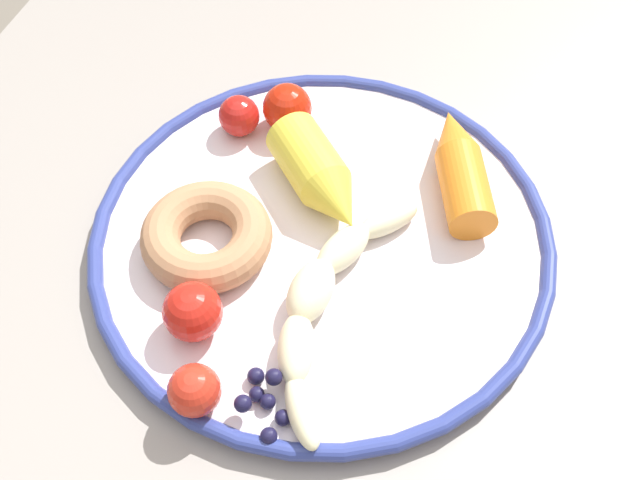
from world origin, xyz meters
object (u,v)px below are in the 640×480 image
Objects in this scene: carrot_orange at (460,166)px; tomato_extra at (239,116)px; plate at (320,242)px; tomato_far at (193,312)px; blueberry_pile at (268,397)px; tomato_near at (287,108)px; banana at (325,298)px; carrot_yellow at (320,178)px; tomato_mid at (194,390)px; donut at (207,236)px; dining_table at (307,313)px.

tomato_extra is at bearing 90.35° from carrot_orange.
tomato_far is at bearing 148.99° from plate.
blueberry_pile is 0.25m from tomato_near.
blueberry_pile is at bearing 170.88° from banana.
carrot_yellow is 2.02× the size of blueberry_pile.
tomato_far reaches higher than tomato_mid.
tomato_extra reaches higher than donut.
tomato_extra is (0.24, 0.06, -0.00)m from tomato_mid.
tomato_mid is at bearing 171.87° from dining_table.
tomato_far reaches higher than dining_table.
banana is at bearing -31.17° from tomato_mid.
blueberry_pile reaches higher than plate.
carrot_orange is 0.20m from donut.
tomato_mid is (-0.12, -0.04, 0.00)m from donut.
donut is (-0.12, 0.16, -0.00)m from carrot_orange.
donut is at bearing 120.36° from dining_table.
carrot_yellow is 0.08m from tomato_near.
tomato_extra is at bearing 40.05° from banana.
dining_table is 26.39× the size of tomato_near.
dining_table is 0.21m from tomato_mid.
donut is 0.13m from blueberry_pile.
carrot_orange is at bearing -19.06° from blueberry_pile.
carrot_yellow reaches higher than plate.
carrot_yellow is 3.01× the size of tomato_mid.
carrot_yellow is (0.04, -0.00, 0.14)m from dining_table.
plate is 0.06m from banana.
carrot_orange reaches higher than tomato_mid.
carrot_yellow reaches higher than tomato_far.
banana is at bearing -149.48° from dining_table.
blueberry_pile is 1.27× the size of tomato_near.
tomato_near is at bearing -64.06° from tomato_extra.
tomato_extra is at bearing 12.11° from tomato_far.
dining_table is at bearing 30.52° from banana.
donut is at bearing 77.19° from banana.
donut is (-0.07, 0.06, -0.01)m from carrot_yellow.
carrot_yellow is 0.19m from tomato_mid.
carrot_orange is 0.11m from carrot_yellow.
tomato_extra is (0.08, 0.08, 0.14)m from dining_table.
banana is 6.27× the size of tomato_mid.
carrot_orange reaches higher than dining_table.
carrot_orange is 3.53× the size of tomato_mid.
tomato_mid is 0.84× the size of tomato_far.
banana is 5.34× the size of tomato_near.
blueberry_pile is at bearing -72.54° from tomato_mid.
tomato_near is at bearing 6.05° from tomato_mid.
banana is at bearing -152.35° from tomato_near.
carrot_orange is at bearing -96.31° from tomato_near.
plate is 1.61× the size of banana.
plate is 3.62× the size of donut.
dining_table is at bearing 130.30° from carrot_orange.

